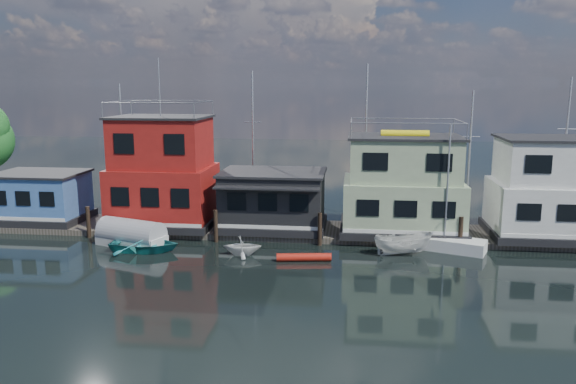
# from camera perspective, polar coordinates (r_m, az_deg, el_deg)

# --- Properties ---
(ground) EXTENTS (160.00, 160.00, 0.00)m
(ground) POSITION_cam_1_polar(r_m,az_deg,el_deg) (28.97, -3.97, -10.35)
(ground) COLOR black
(ground) RESTS_ON ground
(dock) EXTENTS (48.00, 5.00, 0.40)m
(dock) POSITION_cam_1_polar(r_m,az_deg,el_deg) (40.19, -0.80, -3.90)
(dock) COLOR #595147
(dock) RESTS_ON ground
(houseboat_blue) EXTENTS (6.40, 4.90, 3.66)m
(houseboat_blue) POSITION_cam_1_polar(r_m,az_deg,el_deg) (45.68, -23.80, -0.45)
(houseboat_blue) COLOR black
(houseboat_blue) RESTS_ON dock
(houseboat_red) EXTENTS (7.40, 5.90, 11.86)m
(houseboat_red) POSITION_cam_1_polar(r_m,az_deg,el_deg) (41.34, -12.58, 1.78)
(houseboat_red) COLOR black
(houseboat_red) RESTS_ON dock
(houseboat_dark) EXTENTS (7.40, 6.10, 4.06)m
(houseboat_dark) POSITION_cam_1_polar(r_m,az_deg,el_deg) (39.72, -1.52, -0.80)
(houseboat_dark) COLOR black
(houseboat_dark) RESTS_ON dock
(houseboat_green) EXTENTS (8.40, 5.90, 7.03)m
(houseboat_green) POSITION_cam_1_polar(r_m,az_deg,el_deg) (39.27, 11.58, 0.53)
(houseboat_green) COLOR black
(houseboat_green) RESTS_ON dock
(houseboat_white) EXTENTS (8.40, 5.90, 6.66)m
(houseboat_white) POSITION_cam_1_polar(r_m,az_deg,el_deg) (41.35, 25.52, 0.17)
(houseboat_white) COLOR black
(houseboat_white) RESTS_ON dock
(pilings) EXTENTS (42.28, 0.28, 2.20)m
(pilings) POSITION_cam_1_polar(r_m,az_deg,el_deg) (37.32, -1.87, -3.65)
(pilings) COLOR #2D2116
(pilings) RESTS_ON ground
(background_masts) EXTENTS (36.40, 0.16, 12.00)m
(background_masts) POSITION_cam_1_polar(r_m,az_deg,el_deg) (44.77, 6.27, 4.54)
(background_masts) COLOR silver
(background_masts) RESTS_ON ground
(day_sailer) EXTENTS (5.35, 3.40, 8.02)m
(day_sailer) POSITION_cam_1_polar(r_m,az_deg,el_deg) (37.55, 15.59, -4.98)
(day_sailer) COLOR white
(day_sailer) RESTS_ON ground
(motorboat) EXTENTS (3.95, 2.20, 1.44)m
(motorboat) POSITION_cam_1_polar(r_m,az_deg,el_deg) (35.75, 11.62, -5.17)
(motorboat) COLOR silver
(motorboat) RESTS_ON ground
(red_kayak) EXTENTS (3.33, 0.97, 0.48)m
(red_kayak) POSITION_cam_1_polar(r_m,az_deg,el_deg) (33.99, 1.62, -6.64)
(red_kayak) COLOR red
(red_kayak) RESTS_ON ground
(tarp_runabout) EXTENTS (5.01, 3.24, 1.90)m
(tarp_runabout) POSITION_cam_1_polar(r_m,az_deg,el_deg) (38.39, -15.62, -4.25)
(tarp_runabout) COLOR silver
(tarp_runabout) RESTS_ON ground
(dinghy_white) EXTENTS (2.58, 2.29, 1.25)m
(dinghy_white) POSITION_cam_1_polar(r_m,az_deg,el_deg) (35.06, -4.67, -5.46)
(dinghy_white) COLOR white
(dinghy_white) RESTS_ON ground
(dinghy_teal) EXTENTS (4.47, 3.26, 0.91)m
(dinghy_teal) POSITION_cam_1_polar(r_m,az_deg,el_deg) (36.98, -14.37, -5.18)
(dinghy_teal) COLOR teal
(dinghy_teal) RESTS_ON ground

